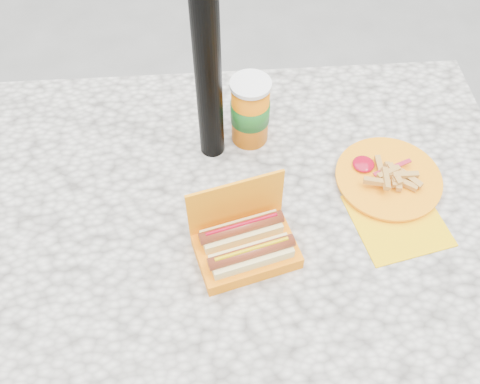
{
  "coord_description": "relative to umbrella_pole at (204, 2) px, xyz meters",
  "views": [
    {
      "loc": [
        0.0,
        -0.59,
        1.6
      ],
      "look_at": [
        0.05,
        0.0,
        0.8
      ],
      "focal_mm": 40.0,
      "sensor_mm": 36.0,
      "label": 1
    }
  ],
  "objects": [
    {
      "name": "picnic_table",
      "position": [
        0.0,
        -0.16,
        -0.46
      ],
      "size": [
        1.2,
        0.8,
        0.75
      ],
      "color": "beige",
      "rests_on": "ground"
    },
    {
      "name": "umbrella_pole",
      "position": [
        0.0,
        0.0,
        0.0
      ],
      "size": [
        0.05,
        0.05,
        2.2
      ],
      "primitive_type": "cylinder",
      "color": "black",
      "rests_on": "ground"
    },
    {
      "name": "hotdog_box",
      "position": [
        0.05,
        -0.26,
        -0.32
      ],
      "size": [
        0.2,
        0.16,
        0.14
      ],
      "rotation": [
        0.0,
        0.0,
        0.26
      ],
      "color": "orange",
      "rests_on": "picnic_table"
    },
    {
      "name": "ground",
      "position": [
        0.0,
        -0.16,
        -1.1
      ],
      "size": [
        60.0,
        60.0,
        0.0
      ],
      "primitive_type": "plane",
      "color": "slate"
    },
    {
      "name": "soda_cup",
      "position": [
        0.08,
        0.03,
        -0.27
      ],
      "size": [
        0.08,
        0.08,
        0.15
      ],
      "rotation": [
        0.0,
        0.0,
        -0.32
      ],
      "color": "orange",
      "rests_on": "picnic_table"
    },
    {
      "name": "fries_plate",
      "position": [
        0.34,
        -0.12,
        -0.34
      ],
      "size": [
        0.21,
        0.3,
        0.04
      ],
      "rotation": [
        0.0,
        0.0,
        0.25
      ],
      "color": "#FBBC05",
      "rests_on": "picnic_table"
    }
  ]
}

